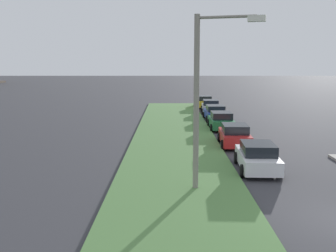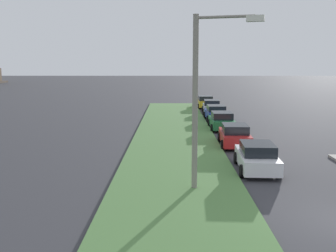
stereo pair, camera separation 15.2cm
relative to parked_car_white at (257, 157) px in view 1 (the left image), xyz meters
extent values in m
cube|color=#517F42|center=(3.10, 4.16, -0.66)|extent=(60.00, 6.00, 0.12)
cube|color=silver|center=(0.05, 0.00, -0.15)|extent=(4.39, 2.02, 0.70)
cube|color=black|center=(-0.15, 0.01, 0.48)|extent=(2.28, 1.71, 0.55)
cylinder|color=black|center=(1.44, 0.83, -0.40)|extent=(0.65, 0.25, 0.64)
cylinder|color=black|center=(1.35, -0.97, -0.40)|extent=(0.65, 0.25, 0.64)
cylinder|color=black|center=(-1.25, 0.97, -0.40)|extent=(0.65, 0.25, 0.64)
cylinder|color=black|center=(-1.34, -0.83, -0.40)|extent=(0.65, 0.25, 0.64)
cube|color=red|center=(6.26, 0.16, -0.15)|extent=(4.37, 1.98, 0.70)
cube|color=black|center=(6.06, 0.17, 0.48)|extent=(2.26, 1.69, 0.55)
cylinder|color=black|center=(7.65, 1.01, -0.40)|extent=(0.65, 0.25, 0.64)
cylinder|color=black|center=(7.58, -0.79, -0.40)|extent=(0.65, 0.25, 0.64)
cylinder|color=black|center=(4.95, 1.12, -0.40)|extent=(0.65, 0.25, 0.64)
cylinder|color=black|center=(4.88, -0.68, -0.40)|extent=(0.65, 0.25, 0.64)
cube|color=#1E6B38|center=(12.91, 0.21, -0.15)|extent=(4.31, 1.82, 0.70)
cube|color=black|center=(12.71, 0.21, 0.48)|extent=(2.21, 1.61, 0.55)
cylinder|color=black|center=(14.26, 1.10, -0.40)|extent=(0.64, 0.22, 0.64)
cylinder|color=black|center=(14.26, -0.70, -0.40)|extent=(0.64, 0.22, 0.64)
cylinder|color=black|center=(11.56, 1.11, -0.40)|extent=(0.64, 0.22, 0.64)
cylinder|color=black|center=(11.56, -0.69, -0.40)|extent=(0.64, 0.22, 0.64)
cube|color=#23389E|center=(18.12, 0.11, -0.15)|extent=(4.33, 1.88, 0.70)
cube|color=black|center=(17.92, 0.11, 0.48)|extent=(2.23, 1.64, 0.55)
cylinder|color=black|center=(19.45, 1.04, -0.40)|extent=(0.64, 0.23, 0.64)
cylinder|color=black|center=(19.49, -0.76, -0.40)|extent=(0.64, 0.23, 0.64)
cylinder|color=black|center=(16.75, 0.99, -0.40)|extent=(0.64, 0.23, 0.64)
cylinder|color=black|center=(16.79, -0.81, -0.40)|extent=(0.64, 0.23, 0.64)
cube|color=#B2B5BA|center=(23.64, -0.03, -0.15)|extent=(4.38, 2.01, 0.70)
cube|color=black|center=(23.44, -0.02, 0.48)|extent=(2.28, 1.71, 0.55)
cylinder|color=black|center=(25.03, 0.80, -0.40)|extent=(0.65, 0.25, 0.64)
cylinder|color=black|center=(24.94, -0.99, -0.40)|extent=(0.65, 0.25, 0.64)
cylinder|color=black|center=(22.33, 0.94, -0.40)|extent=(0.65, 0.25, 0.64)
cylinder|color=black|center=(22.24, -0.86, -0.40)|extent=(0.65, 0.25, 0.64)
cube|color=gold|center=(28.96, 0.24, -0.15)|extent=(4.35, 1.92, 0.70)
cube|color=black|center=(28.76, 0.23, 0.48)|extent=(2.25, 1.66, 0.55)
cylinder|color=black|center=(30.29, 1.18, -0.40)|extent=(0.65, 0.24, 0.64)
cylinder|color=black|center=(30.34, -0.62, -0.40)|extent=(0.65, 0.24, 0.64)
cylinder|color=black|center=(27.59, 1.10, -0.40)|extent=(0.65, 0.24, 0.64)
cylinder|color=black|center=(27.64, -0.70, -0.40)|extent=(0.65, 0.24, 0.64)
cylinder|color=gray|center=(-3.22, 3.41, 3.03)|extent=(0.24, 0.24, 7.50)
cylinder|color=gray|center=(-3.57, 2.26, 6.63)|extent=(0.80, 2.33, 0.12)
cube|color=silver|center=(-3.91, 1.11, 6.53)|extent=(0.54, 0.77, 0.24)
camera|label=1|loc=(-20.24, 4.60, 4.85)|focal=43.08mm
camera|label=2|loc=(-20.24, 4.45, 4.85)|focal=43.08mm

